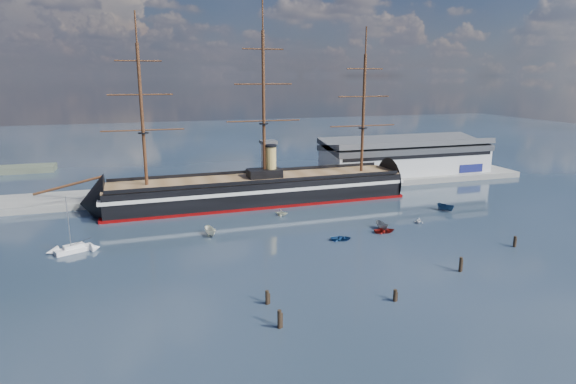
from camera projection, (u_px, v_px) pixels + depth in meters
name	position (u px, v px, depth m)	size (l,w,h in m)	color
ground	(291.00, 220.00, 128.12)	(600.00, 600.00, 0.00)	#172530
quay	(286.00, 188.00, 164.42)	(180.00, 18.00, 2.00)	slate
warehouse	(405.00, 156.00, 180.30)	(63.00, 21.00, 11.60)	#B7BABC
quay_tower	(269.00, 163.00, 157.29)	(5.00, 5.00, 15.00)	silver
warship	(253.00, 190.00, 144.08)	(113.03, 17.92, 53.94)	black
sailboat	(74.00, 249.00, 104.56)	(8.08, 5.27, 12.51)	silver
motorboat_a	(211.00, 236.00, 115.60)	(6.36, 2.33, 2.55)	beige
motorboat_b	(341.00, 240.00, 112.28)	(3.00, 1.20, 1.40)	navy
motorboat_c	(382.00, 230.00, 120.06)	(5.99, 2.20, 2.40)	slate
motorboat_d	(281.00, 216.00, 131.92)	(5.53, 2.40, 2.03)	beige
motorboat_e	(385.00, 232.00, 117.86)	(3.24, 1.30, 1.51)	maroon
motorboat_f	(445.00, 211.00, 136.76)	(6.29, 2.31, 2.52)	navy
motorboat_g	(419.00, 223.00, 125.44)	(4.33, 1.88, 1.59)	white
piling_near_left	(267.00, 304.00, 80.90)	(0.64, 0.64, 3.14)	black
piling_near_mid	(395.00, 301.00, 81.92)	(0.64, 0.64, 2.83)	black
piling_near_right	(460.00, 272.00, 94.33)	(0.64, 0.64, 3.70)	black
piling_far_right	(514.00, 247.00, 108.02)	(0.64, 0.64, 3.19)	black
piling_extra	(279.00, 328.00, 73.19)	(0.64, 0.64, 3.68)	black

